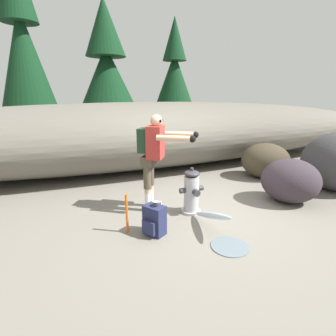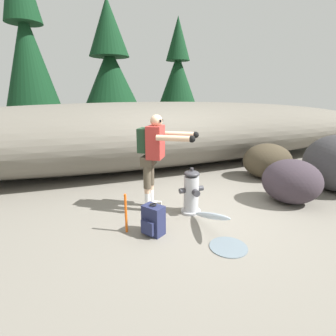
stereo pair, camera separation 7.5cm
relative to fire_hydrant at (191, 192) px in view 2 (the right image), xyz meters
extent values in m
cube|color=slate|center=(0.24, 0.01, -0.39)|extent=(56.00, 56.00, 0.04)
ellipsoid|color=#666056|center=(0.24, 3.24, 0.52)|extent=(17.41, 3.20, 1.78)
cylinder|color=#B2B2B7|center=(0.00, 0.00, -0.35)|extent=(0.34, 0.34, 0.04)
cylinder|color=#B2B2B7|center=(0.00, 0.00, -0.02)|extent=(0.25, 0.25, 0.61)
ellipsoid|color=#333338|center=(0.00, 0.00, 0.33)|extent=(0.26, 0.26, 0.10)
cylinder|color=#333338|center=(0.00, 0.00, 0.41)|extent=(0.06, 0.06, 0.05)
cylinder|color=#333338|center=(-0.17, 0.00, 0.05)|extent=(0.09, 0.09, 0.09)
cylinder|color=#333338|center=(0.17, 0.00, 0.05)|extent=(0.09, 0.09, 0.09)
cylinder|color=#333338|center=(0.00, -0.17, 0.05)|extent=(0.11, 0.09, 0.11)
ellipsoid|color=silver|center=(0.00, -0.66, -0.13)|extent=(0.10, 1.02, 0.46)
cylinder|color=slate|center=(0.00, -1.15, -0.36)|extent=(0.51, 0.51, 0.01)
cube|color=beige|center=(-0.52, 0.47, -0.32)|extent=(0.27, 0.23, 0.09)
cylinder|color=white|center=(-0.57, 0.51, -0.16)|extent=(0.10, 0.10, 0.24)
cylinder|color=#DBAD89|center=(-0.57, 0.51, 0.01)|extent=(0.10, 0.10, 0.09)
cylinder|color=brown|center=(-0.57, 0.51, 0.26)|extent=(0.13, 0.13, 0.42)
cube|color=beige|center=(-0.63, 0.31, -0.32)|extent=(0.27, 0.23, 0.09)
cylinder|color=white|center=(-0.68, 0.34, -0.16)|extent=(0.10, 0.10, 0.24)
cylinder|color=#DBAD89|center=(-0.68, 0.34, 0.01)|extent=(0.10, 0.10, 0.09)
cylinder|color=brown|center=(-0.68, 0.34, 0.26)|extent=(0.13, 0.13, 0.42)
cube|color=brown|center=(-0.62, 0.42, 0.52)|extent=(0.34, 0.38, 0.16)
cube|color=#B2332D|center=(-0.52, 0.35, 0.84)|extent=(0.40, 0.43, 0.54)
cube|color=#1E3823|center=(-0.68, 0.46, 0.87)|extent=(0.29, 0.32, 0.40)
sphere|color=#DBAD89|center=(-0.50, 0.34, 1.19)|extent=(0.20, 0.20, 0.20)
cube|color=black|center=(-0.43, 0.29, 1.20)|extent=(0.10, 0.14, 0.04)
cylinder|color=#DBAD89|center=(-0.09, 0.33, 0.95)|extent=(0.53, 0.40, 0.09)
sphere|color=black|center=(0.14, 0.18, 0.95)|extent=(0.11, 0.11, 0.11)
cylinder|color=#DBAD89|center=(-0.33, -0.04, 0.95)|extent=(0.53, 0.40, 0.09)
sphere|color=black|center=(-0.11, -0.19, 0.95)|extent=(0.11, 0.11, 0.11)
cube|color=#23284C|center=(-0.82, -0.45, -0.15)|extent=(0.33, 0.36, 0.44)
cube|color=#23284C|center=(-0.93, -0.53, -0.21)|extent=(0.16, 0.21, 0.20)
torus|color=black|center=(-0.82, -0.45, 0.09)|extent=(0.10, 0.10, 0.02)
cube|color=black|center=(-0.68, -0.46, -0.15)|extent=(0.05, 0.06, 0.37)
cube|color=black|center=(-0.77, -0.32, -0.15)|extent=(0.05, 0.06, 0.37)
ellipsoid|color=#382E36|center=(1.94, -0.26, 0.05)|extent=(1.39, 1.39, 0.83)
ellipsoid|color=#413828|center=(2.57, 1.12, 0.05)|extent=(1.47, 1.40, 0.85)
cylinder|color=#47331E|center=(-2.98, 7.63, 0.33)|extent=(0.24, 0.24, 1.40)
cone|color=#0F3319|center=(-2.98, 7.63, 2.83)|extent=(1.97, 1.97, 3.60)
cylinder|color=#47331E|center=(0.28, 9.68, 0.20)|extent=(0.35, 0.35, 1.14)
cone|color=#0F3319|center=(0.28, 9.68, 2.31)|extent=(2.89, 2.89, 3.07)
cone|color=#0F3319|center=(0.28, 9.68, 4.61)|extent=(1.88, 1.88, 2.56)
cylinder|color=#47331E|center=(3.58, 9.15, 0.42)|extent=(0.22, 0.22, 1.58)
cone|color=#0F3319|center=(3.58, 9.15, 2.43)|extent=(1.85, 1.85, 2.43)
cone|color=#0F3319|center=(3.58, 9.15, 4.25)|extent=(1.20, 1.20, 2.03)
cylinder|color=#E55914|center=(-1.18, -0.27, -0.07)|extent=(0.04, 0.04, 0.60)
camera|label=1|loc=(-1.91, -3.70, 1.60)|focal=27.79mm
camera|label=2|loc=(-1.84, -3.72, 1.60)|focal=27.79mm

